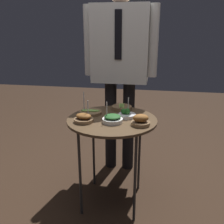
{
  "coord_description": "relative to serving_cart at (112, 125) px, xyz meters",
  "views": [
    {
      "loc": [
        0.3,
        -1.67,
        1.3
      ],
      "look_at": [
        0.0,
        0.0,
        0.75
      ],
      "focal_mm": 40.0,
      "sensor_mm": 36.0,
      "label": 1
    }
  ],
  "objects": [
    {
      "name": "bowl_spinach_back_right",
      "position": [
        0.02,
        -0.08,
        0.08
      ],
      "size": [
        0.14,
        0.14,
        0.15
      ],
      "color": "white",
      "rests_on": "serving_cart"
    },
    {
      "name": "bowl_roast_center",
      "position": [
        0.21,
        -0.1,
        0.09
      ],
      "size": [
        0.13,
        0.13,
        0.08
      ],
      "color": "brown",
      "rests_on": "serving_cart"
    },
    {
      "name": "bowl_asparagus_mid_right",
      "position": [
        -0.18,
        0.08,
        0.07
      ],
      "size": [
        0.17,
        0.17,
        0.17
      ],
      "color": "brown",
      "rests_on": "serving_cart"
    },
    {
      "name": "ground_plane",
      "position": [
        0.0,
        0.0,
        -0.64
      ],
      "size": [
        8.0,
        8.0,
        0.0
      ],
      "primitive_type": "plane",
      "color": "black"
    },
    {
      "name": "waiter_figure",
      "position": [
        -0.02,
        0.54,
        0.46
      ],
      "size": [
        0.64,
        0.24,
        1.75
      ],
      "color": "black",
      "rests_on": "ground_plane"
    },
    {
      "name": "bowl_roast_front_left",
      "position": [
        -0.18,
        -0.1,
        0.08
      ],
      "size": [
        0.14,
        0.14,
        0.15
      ],
      "color": "brown",
      "rests_on": "serving_cart"
    },
    {
      "name": "bowl_broccoli_front_center",
      "position": [
        0.1,
        0.05,
        0.08
      ],
      "size": [
        0.13,
        0.13,
        0.14
      ],
      "color": "silver",
      "rests_on": "serving_cart"
    },
    {
      "name": "bowl_asparagus_far_rim",
      "position": [
        0.04,
        0.22,
        0.07
      ],
      "size": [
        0.16,
        0.16,
        0.04
      ],
      "color": "brown",
      "rests_on": "serving_cart"
    },
    {
      "name": "serving_cart",
      "position": [
        0.0,
        0.0,
        0.0
      ],
      "size": [
        0.65,
        0.65,
        0.7
      ],
      "color": "brown",
      "rests_on": "ground_plane"
    }
  ]
}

